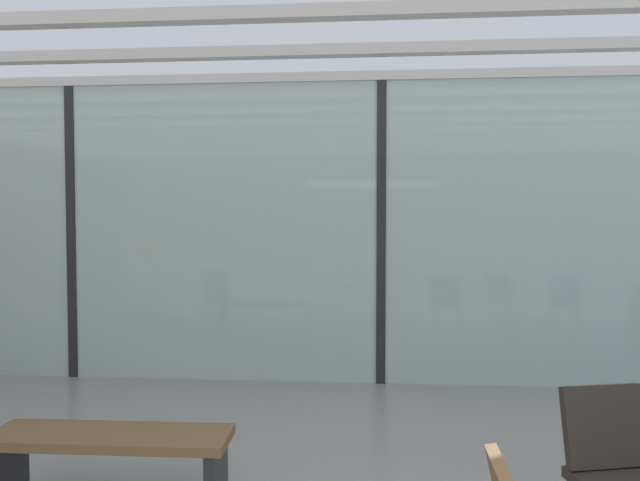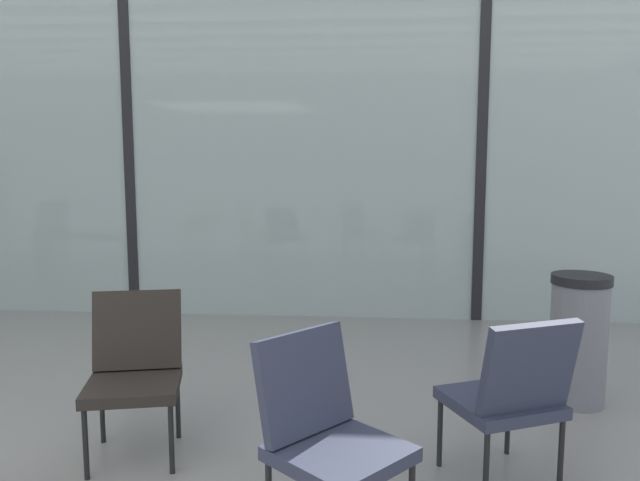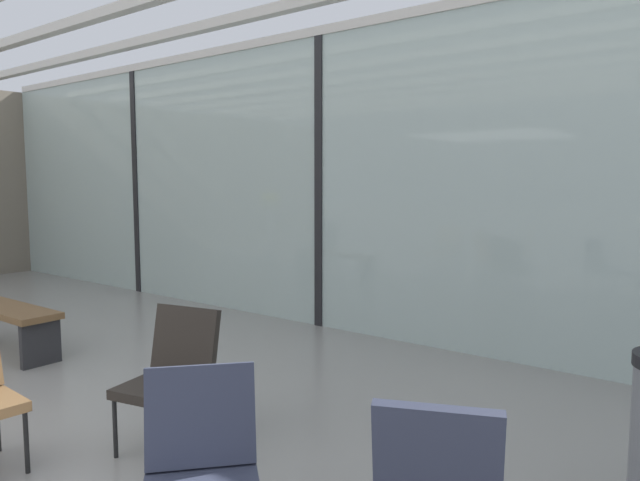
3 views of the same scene
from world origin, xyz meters
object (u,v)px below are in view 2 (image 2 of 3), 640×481
object	(u,v)px
parked_airplane	(184,145)
lounge_chair_4	(511,390)
lounge_chair_0	(325,425)
lounge_chair_1	(135,364)
trash_bin	(578,339)

from	to	relation	value
parked_airplane	lounge_chair_4	xyz separation A→B (m)	(4.14, -8.51, -1.35)
lounge_chair_0	lounge_chair_4	bearing A→B (deg)	-20.32
lounge_chair_1	trash_bin	bearing A→B (deg)	5.72
parked_airplane	lounge_chair_4	size ratio (longest dim) A/B	12.64
lounge_chair_0	parked_airplane	bearing A→B (deg)	61.25
lounge_chair_1	lounge_chair_4	bearing A→B (deg)	-19.87
trash_bin	lounge_chair_0	bearing A→B (deg)	-134.03
parked_airplane	lounge_chair_4	distance (m)	9.56
parked_airplane	trash_bin	world-z (taller)	parked_airplane
lounge_chair_0	lounge_chair_1	distance (m)	1.30
parked_airplane	lounge_chair_0	xyz separation A→B (m)	(3.27, -8.98, -1.35)
parked_airplane	lounge_chair_0	distance (m)	9.65
lounge_chair_1	lounge_chair_4	world-z (taller)	same
lounge_chair_0	lounge_chair_4	distance (m)	0.99
parked_airplane	trash_bin	distance (m)	8.92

